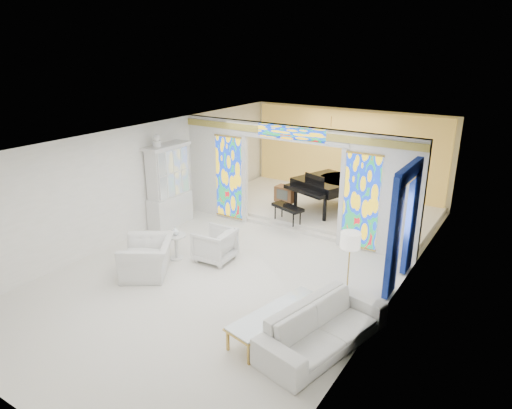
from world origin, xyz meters
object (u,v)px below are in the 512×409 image
Objects in this scene: coffee_table at (277,313)px; tv_console at (286,194)px; armchair_right at (215,245)px; sofa at (323,327)px; china_cabinet at (169,186)px; armchair_left at (147,258)px; grand_piano at (334,184)px.

coffee_table is 3.08× the size of tv_console.
armchair_right is 0.34× the size of sofa.
armchair_right is at bearing 78.46° from sofa.
armchair_right is 3.33m from coffee_table.
china_cabinet is 3.08× the size of armchair_right.
coffee_table is (5.32, -2.96, -0.75)m from china_cabinet.
china_cabinet reaches higher than tv_console.
armchair_right is (2.52, -1.17, -0.77)m from china_cabinet.
sofa is at bearing 61.19° from armchair_right.
sofa is 3.69× the size of tv_console.
armchair_left is at bearing -95.38° from tv_console.
armchair_right is 0.28× the size of grand_piano.
armchair_right is at bearing 114.41° from armchair_left.
grand_piano is at bearing 26.92° from tv_console.
tv_console is (-2.95, 5.59, 0.21)m from coffee_table.
armchair_right is at bearing -24.92° from china_cabinet.
china_cabinet reaches higher than armchair_left.
china_cabinet is 6.84m from sofa.
armchair_left is 3.68m from coffee_table.
tv_console is at bearing -136.56° from grand_piano.
tv_console is (2.37, 2.62, -0.54)m from china_cabinet.
armchair_left is 6.18m from grand_piano.
china_cabinet reaches higher than armchair_right.
sofa is 0.81× the size of grand_piano.
china_cabinet is 3.15m from armchair_left.
coffee_table is at bearing 49.78° from armchair_left.
coffee_table is 6.32m from tv_console.
grand_piano is at bearing 41.10° from china_cabinet.
armchair_left reaches higher than coffee_table.
coffee_table is 0.68× the size of grand_piano.
armchair_right is 4.60m from grand_piano.
tv_console is (-1.34, -0.61, -0.37)m from grand_piano.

